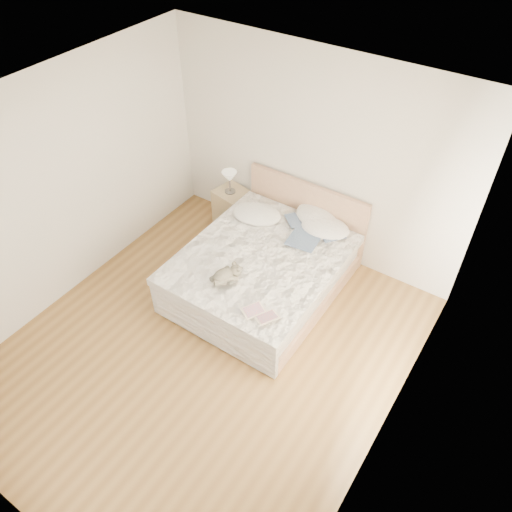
# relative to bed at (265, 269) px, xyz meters

# --- Properties ---
(floor) EXTENTS (4.00, 4.50, 0.00)m
(floor) POSITION_rel_bed_xyz_m (0.00, -1.19, -0.31)
(floor) COLOR brown
(floor) RESTS_ON ground
(ceiling) EXTENTS (4.00, 4.50, 0.00)m
(ceiling) POSITION_rel_bed_xyz_m (0.00, -1.19, 2.39)
(ceiling) COLOR white
(ceiling) RESTS_ON ground
(wall_back) EXTENTS (4.00, 0.02, 2.70)m
(wall_back) POSITION_rel_bed_xyz_m (0.00, 1.06, 1.04)
(wall_back) COLOR silver
(wall_back) RESTS_ON ground
(wall_left) EXTENTS (0.02, 4.50, 2.70)m
(wall_left) POSITION_rel_bed_xyz_m (-2.00, -1.19, 1.04)
(wall_left) COLOR silver
(wall_left) RESTS_ON ground
(wall_right) EXTENTS (0.02, 4.50, 2.70)m
(wall_right) POSITION_rel_bed_xyz_m (2.00, -1.19, 1.04)
(wall_right) COLOR silver
(wall_right) RESTS_ON ground
(window) EXTENTS (0.02, 1.30, 1.10)m
(window) POSITION_rel_bed_xyz_m (1.99, -0.89, 1.14)
(window) COLOR white
(window) RESTS_ON wall_right
(bed) EXTENTS (1.72, 2.14, 1.00)m
(bed) POSITION_rel_bed_xyz_m (0.00, 0.00, 0.00)
(bed) COLOR tan
(bed) RESTS_ON floor
(nightstand) EXTENTS (0.52, 0.48, 0.56)m
(nightstand) POSITION_rel_bed_xyz_m (-1.07, 0.82, -0.03)
(nightstand) COLOR tan
(nightstand) RESTS_ON floor
(table_lamp) EXTENTS (0.20, 0.20, 0.32)m
(table_lamp) POSITION_rel_bed_xyz_m (-1.09, 0.80, 0.48)
(table_lamp) COLOR #49443F
(table_lamp) RESTS_ON nightstand
(pillow_left) EXTENTS (0.72, 0.60, 0.19)m
(pillow_left) POSITION_rel_bed_xyz_m (-0.45, 0.51, 0.33)
(pillow_left) COLOR white
(pillow_left) RESTS_ON bed
(pillow_middle) EXTENTS (0.75, 0.65, 0.19)m
(pillow_middle) POSITION_rel_bed_xyz_m (0.21, 0.87, 0.33)
(pillow_middle) COLOR white
(pillow_middle) RESTS_ON bed
(pillow_right) EXTENTS (0.68, 0.54, 0.18)m
(pillow_right) POSITION_rel_bed_xyz_m (0.41, 0.75, 0.33)
(pillow_right) COLOR white
(pillow_right) RESTS_ON bed
(blouse) EXTENTS (0.63, 0.66, 0.02)m
(blouse) POSITION_rel_bed_xyz_m (0.28, 0.50, 0.32)
(blouse) COLOR #394B6A
(blouse) RESTS_ON bed
(photo_book) EXTENTS (0.29, 0.21, 0.02)m
(photo_book) POSITION_rel_bed_xyz_m (-0.43, 0.55, 0.32)
(photo_book) COLOR white
(photo_book) RESTS_ON bed
(childrens_book) EXTENTS (0.41, 0.37, 0.02)m
(childrens_book) POSITION_rel_bed_xyz_m (0.51, -0.87, 0.32)
(childrens_book) COLOR beige
(childrens_book) RESTS_ON bed
(teddy_bear) EXTENTS (0.32, 0.37, 0.17)m
(teddy_bear) POSITION_rel_bed_xyz_m (-0.10, -0.68, 0.34)
(teddy_bear) COLOR #5F594A
(teddy_bear) RESTS_ON bed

